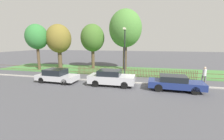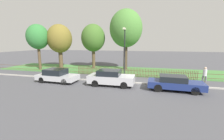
{
  "view_description": "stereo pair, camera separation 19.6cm",
  "coord_description": "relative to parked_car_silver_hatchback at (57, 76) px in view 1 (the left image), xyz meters",
  "views": [
    {
      "loc": [
        1.8,
        -14.78,
        4.11
      ],
      "look_at": [
        -2.04,
        1.08,
        1.1
      ],
      "focal_mm": 24.0,
      "sensor_mm": 36.0,
      "label": 1
    },
    {
      "loc": [
        1.99,
        -14.74,
        4.11
      ],
      "look_at": [
        -2.04,
        1.08,
        1.1
      ],
      "focal_mm": 24.0,
      "sensor_mm": 36.0,
      "label": 2
    }
  ],
  "objects": [
    {
      "name": "covered_motorcycle",
      "position": [
        4.95,
        2.04,
        -0.06
      ],
      "size": [
        1.87,
        0.83,
        1.05
      ],
      "rotation": [
        0.0,
        0.0,
        0.09
      ],
      "color": "black",
      "rests_on": "ground"
    },
    {
      "name": "tree_far_left",
      "position": [
        5.74,
        9.27,
        5.42
      ],
      "size": [
        4.84,
        4.84,
        8.94
      ],
      "color": "#473828",
      "rests_on": "ground"
    },
    {
      "name": "park_fence",
      "position": [
        7.42,
        4.37,
        -0.17
      ],
      "size": [
        42.16,
        0.05,
        1.06
      ],
      "color": "brown",
      "rests_on": "ground"
    },
    {
      "name": "kerb_stone",
      "position": [
        7.42,
        1.38,
        -0.64
      ],
      "size": [
        42.16,
        0.2,
        0.12
      ],
      "primitive_type": "cube",
      "color": "#B2ADA3",
      "rests_on": "ground"
    },
    {
      "name": "grass_strip",
      "position": [
        7.42,
        7.97,
        -0.69
      ],
      "size": [
        42.16,
        7.23,
        0.01
      ],
      "primitive_type": "cube",
      "color": "#477F3D",
      "rests_on": "ground"
    },
    {
      "name": "parked_car_black_saloon",
      "position": [
        5.82,
        0.17,
        0.07
      ],
      "size": [
        4.41,
        1.93,
        1.5
      ],
      "rotation": [
        0.0,
        0.0,
        0.01
      ],
      "color": "#BCBCC1",
      "rests_on": "ground"
    },
    {
      "name": "ground_plane",
      "position": [
        7.42,
        1.28,
        -0.7
      ],
      "size": [
        120.0,
        120.0,
        0.0
      ],
      "primitive_type": "plane",
      "color": "#4C4C51"
    },
    {
      "name": "parked_car_navy_estate",
      "position": [
        11.55,
        -0.04,
        -0.01
      ],
      "size": [
        4.62,
        1.95,
        1.31
      ],
      "rotation": [
        0.0,
        0.0,
        -0.04
      ],
      "color": "navy",
      "rests_on": "ground"
    },
    {
      "name": "tree_behind_motorcycle",
      "position": [
        -4.57,
        7.84,
        3.96
      ],
      "size": [
        3.87,
        3.87,
        6.94
      ],
      "color": "brown",
      "rests_on": "ground"
    },
    {
      "name": "tree_nearest_kerb",
      "position": [
        -7.21,
        6.18,
        4.21
      ],
      "size": [
        3.25,
        3.25,
        6.83
      ],
      "color": "brown",
      "rests_on": "ground"
    },
    {
      "name": "pedestrian_near_fence",
      "position": [
        14.74,
        2.86,
        0.28
      ],
      "size": [
        0.47,
        0.47,
        1.73
      ],
      "rotation": [
        0.0,
        0.0,
        2.7
      ],
      "color": "slate",
      "rests_on": "ground"
    },
    {
      "name": "tree_mid_park",
      "position": [
        0.52,
        9.28,
        4.08
      ],
      "size": [
        3.75,
        3.75,
        6.98
      ],
      "color": "brown",
      "rests_on": "ground"
    },
    {
      "name": "parked_car_silver_hatchback",
      "position": [
        0.0,
        0.0,
        0.0
      ],
      "size": [
        4.34,
        1.99,
        1.38
      ],
      "rotation": [
        0.0,
        0.0,
        -0.03
      ],
      "color": "#BCBCC1",
      "rests_on": "ground"
    },
    {
      "name": "street_lamp",
      "position": [
        6.82,
        1.86,
        2.81
      ],
      "size": [
        0.2,
        0.79,
        5.54
      ],
      "color": "black",
      "rests_on": "ground"
    }
  ]
}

